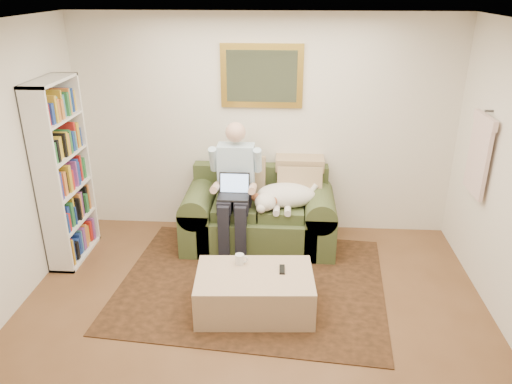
# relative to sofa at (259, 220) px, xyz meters

# --- Properties ---
(room_shell) EXTENTS (4.51, 5.00, 2.61)m
(room_shell) POSITION_rel_sofa_xyz_m (0.02, -1.67, 1.00)
(room_shell) COLOR brown
(room_shell) RESTS_ON ground
(rug) EXTENTS (2.85, 2.36, 0.01)m
(rug) POSITION_rel_sofa_xyz_m (-0.02, -0.86, -0.30)
(rug) COLOR black
(rug) RESTS_ON room_shell
(sofa) EXTENTS (1.75, 0.89, 1.05)m
(sofa) POSITION_rel_sofa_xyz_m (0.00, 0.00, 0.00)
(sofa) COLOR #3D4926
(sofa) RESTS_ON room_shell
(seated_man) EXTENTS (0.58, 0.82, 1.47)m
(seated_man) POSITION_rel_sofa_xyz_m (-0.26, -0.16, 0.43)
(seated_man) COLOR #8CBDD8
(seated_man) RESTS_ON sofa
(laptop) EXTENTS (0.34, 0.27, 0.25)m
(laptop) POSITION_rel_sofa_xyz_m (-0.26, -0.23, 0.47)
(laptop) COLOR black
(laptop) RESTS_ON seated_man
(sleeping_dog) EXTENTS (0.72, 0.45, 0.27)m
(sleeping_dog) POSITION_rel_sofa_xyz_m (0.31, -0.09, 0.37)
(sleeping_dog) COLOR white
(sleeping_dog) RESTS_ON sofa
(ottoman) EXTENTS (1.13, 0.76, 0.40)m
(ottoman) POSITION_rel_sofa_xyz_m (0.04, -1.32, -0.10)
(ottoman) COLOR tan
(ottoman) RESTS_ON room_shell
(coffee_mug) EXTENTS (0.08, 0.08, 0.10)m
(coffee_mug) POSITION_rel_sofa_xyz_m (-0.11, -1.14, 0.14)
(coffee_mug) COLOR white
(coffee_mug) RESTS_ON ottoman
(tv_remote) EXTENTS (0.05, 0.15, 0.02)m
(tv_remote) POSITION_rel_sofa_xyz_m (0.30, -1.24, 0.10)
(tv_remote) COLOR black
(tv_remote) RESTS_ON ottoman
(bookshelf) EXTENTS (0.28, 0.80, 2.00)m
(bookshelf) POSITION_rel_sofa_xyz_m (-2.08, -0.42, 0.70)
(bookshelf) COLOR white
(bookshelf) RESTS_ON room_shell
(wall_mirror) EXTENTS (0.94, 0.04, 0.72)m
(wall_mirror) POSITION_rel_sofa_xyz_m (0.00, 0.45, 1.60)
(wall_mirror) COLOR gold
(wall_mirror) RESTS_ON room_shell
(hanging_shirt) EXTENTS (0.06, 0.52, 0.90)m
(hanging_shirt) POSITION_rel_sofa_xyz_m (2.21, -0.42, 1.05)
(hanging_shirt) COLOR #F3D1C8
(hanging_shirt) RESTS_ON room_shell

